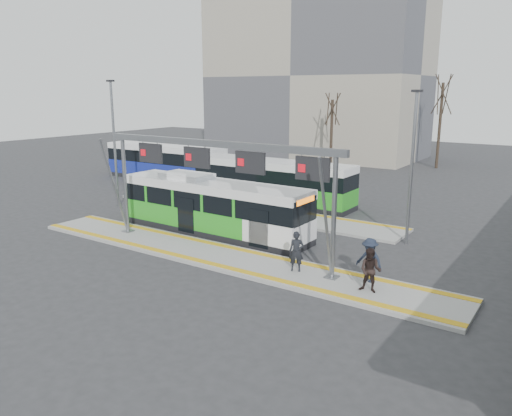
{
  "coord_description": "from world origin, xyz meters",
  "views": [
    {
      "loc": [
        13.61,
        -17.1,
        7.55
      ],
      "look_at": [
        -0.03,
        3.0,
        1.77
      ],
      "focal_mm": 35.0,
      "sensor_mm": 36.0,
      "label": 1
    }
  ],
  "objects_px": {
    "passenger_a": "(296,252)",
    "hero_bus": "(213,207)",
    "gantry": "(216,164)",
    "passenger_b": "(370,270)",
    "passenger_c": "(369,260)"
  },
  "relations": [
    {
      "from": "gantry",
      "to": "passenger_a",
      "type": "relative_size",
      "value": 7.69
    },
    {
      "from": "hero_bus",
      "to": "passenger_a",
      "type": "xyz_separation_m",
      "value": [
        6.84,
        -2.97,
        -0.42
      ]
    },
    {
      "from": "passenger_a",
      "to": "hero_bus",
      "type": "bearing_deg",
      "value": 133.52
    },
    {
      "from": "gantry",
      "to": "passenger_a",
      "type": "height_order",
      "value": "gantry"
    },
    {
      "from": "hero_bus",
      "to": "passenger_a",
      "type": "height_order",
      "value": "hero_bus"
    },
    {
      "from": "gantry",
      "to": "passenger_c",
      "type": "relative_size",
      "value": 7.32
    },
    {
      "from": "gantry",
      "to": "hero_bus",
      "type": "height_order",
      "value": "gantry"
    },
    {
      "from": "passenger_a",
      "to": "passenger_b",
      "type": "bearing_deg",
      "value": -29.68
    },
    {
      "from": "gantry",
      "to": "passenger_a",
      "type": "distance_m",
      "value": 5.4
    },
    {
      "from": "passenger_a",
      "to": "passenger_c",
      "type": "xyz_separation_m",
      "value": [
        2.96,
        0.58,
        0.04
      ]
    },
    {
      "from": "passenger_b",
      "to": "passenger_c",
      "type": "height_order",
      "value": "passenger_c"
    },
    {
      "from": "gantry",
      "to": "passenger_b",
      "type": "xyz_separation_m",
      "value": [
        7.66,
        -0.48,
        -3.3
      ]
    },
    {
      "from": "gantry",
      "to": "passenger_c",
      "type": "distance_m",
      "value": 7.95
    },
    {
      "from": "hero_bus",
      "to": "passenger_a",
      "type": "distance_m",
      "value": 7.47
    },
    {
      "from": "gantry",
      "to": "passenger_b",
      "type": "relative_size",
      "value": 7.67
    }
  ]
}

